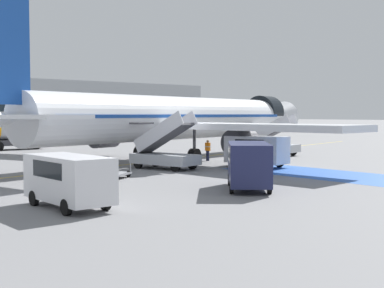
% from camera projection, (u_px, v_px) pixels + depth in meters
% --- Properties ---
extents(ground_plane, '(600.00, 600.00, 0.00)m').
position_uv_depth(ground_plane, '(177.00, 158.00, 46.52)').
color(ground_plane, slate).
extents(apron_leadline_yellow, '(73.44, 17.14, 0.01)m').
position_uv_depth(apron_leadline_yellow, '(178.00, 159.00, 45.65)').
color(apron_leadline_yellow, gold).
rests_on(apron_leadline_yellow, ground_plane).
extents(apron_stand_patch_blue, '(5.49, 12.70, 0.01)m').
position_uv_depth(apron_stand_patch_blue, '(319.00, 173.00, 34.51)').
color(apron_stand_patch_blue, '#2856A8').
rests_on(apron_stand_patch_blue, ground_plane).
extents(airliner, '(40.54, 34.79, 11.27)m').
position_uv_depth(airliner, '(172.00, 118.00, 44.87)').
color(airliner, silver).
rests_on(airliner, ground_plane).
extents(boarding_stairs_forward, '(3.22, 5.53, 3.83)m').
position_uv_depth(boarding_stairs_forward, '(272.00, 145.00, 49.87)').
color(boarding_stairs_forward, '#ADB2BA').
rests_on(boarding_stairs_forward, ground_plane).
extents(boarding_stairs_aft, '(3.22, 5.53, 4.08)m').
position_uv_depth(boarding_stairs_aft, '(164.00, 155.00, 37.35)').
color(boarding_stairs_aft, '#ADB2BA').
rests_on(boarding_stairs_aft, ground_plane).
extents(fuel_tanker, '(8.94, 3.05, 3.57)m').
position_uv_depth(fuel_tanker, '(2.00, 133.00, 57.11)').
color(fuel_tanker, '#38383D').
rests_on(fuel_tanker, ground_plane).
extents(service_van_0, '(2.91, 4.68, 2.24)m').
position_uv_depth(service_van_0, '(257.00, 149.00, 38.56)').
color(service_van_0, silver).
rests_on(service_van_0, ground_plane).
extents(service_van_2, '(1.92, 4.66, 2.15)m').
position_uv_depth(service_van_2, '(68.00, 177.00, 21.75)').
color(service_van_2, silver).
rests_on(service_van_2, ground_plane).
extents(service_van_3, '(4.65, 4.82, 2.37)m').
position_uv_depth(service_van_3, '(249.00, 162.00, 27.11)').
color(service_van_3, '#1E234C').
rests_on(service_van_3, ground_plane).
extents(baggage_cart, '(3.00, 2.61, 0.87)m').
position_uv_depth(baggage_cart, '(111.00, 175.00, 31.67)').
color(baggage_cart, gray).
rests_on(baggage_cart, ground_plane).
extents(ground_crew_0, '(0.48, 0.44, 1.85)m').
position_uv_depth(ground_crew_0, '(245.00, 148.00, 43.85)').
color(ground_crew_0, '#191E38').
rests_on(ground_crew_0, ground_plane).
extents(ground_crew_1, '(0.49, 0.41, 1.79)m').
position_uv_depth(ground_crew_1, '(254.00, 147.00, 46.01)').
color(ground_crew_1, '#2D2D33').
rests_on(ground_crew_1, ground_plane).
extents(ground_crew_2, '(0.27, 0.45, 1.72)m').
position_uv_depth(ground_crew_2, '(208.00, 149.00, 43.90)').
color(ground_crew_2, '#191E38').
rests_on(ground_crew_2, ground_plane).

